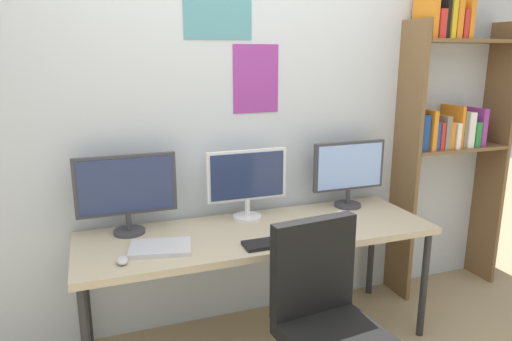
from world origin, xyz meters
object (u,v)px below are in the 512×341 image
Objects in this scene: bookshelf at (449,120)px; mouse_right_side at (122,260)px; laptop_closed at (160,248)px; coffee_mug at (342,220)px; mouse_left_side at (326,235)px; monitor_center at (247,180)px; keyboard_main at (274,243)px; desk at (259,238)px; monitor_left at (126,189)px; monitor_right at (349,170)px.

bookshelf reaches higher than mouse_right_side.
mouse_right_side is at bearing -169.71° from bookshelf.
coffee_mug reaches higher than laptop_closed.
coffee_mug is at bearing 35.05° from mouse_left_side.
monitor_center is 0.60m from mouse_left_side.
keyboard_main is at bearing 176.83° from mouse_left_side.
desk is at bearing 13.68° from mouse_right_side.
laptop_closed is at bearing 178.19° from coffee_mug.
coffee_mug is (1.21, -0.34, -0.22)m from monitor_left.
bookshelf is 1.22m from coffee_mug.
mouse_right_side is at bearing -141.12° from laptop_closed.
desk is 0.98× the size of bookshelf.
laptop_closed is (0.13, -0.30, -0.25)m from monitor_left.
bookshelf is 2.28m from monitor_left.
desk is at bearing -171.49° from bookshelf.
monitor_left reaches higher than laptop_closed.
mouse_left_side is at bearing -158.72° from bookshelf.
laptop_closed is at bearing 26.84° from mouse_right_side.
bookshelf is 6.37× the size of keyboard_main.
monitor_left is 1.76× the size of laptop_closed.
monitor_right is at bearing 25.02° from laptop_closed.
mouse_left_side is 0.92m from laptop_closed.
laptop_closed is (-0.59, -0.30, -0.24)m from monitor_center.
mouse_right_side is 0.30× the size of laptop_closed.
coffee_mug is at bearing -14.36° from desk.
monitor_right reaches higher than mouse_left_side.
desk is at bearing -163.62° from monitor_right.
desk is 0.82m from mouse_right_side.
bookshelf is 22.19× the size of mouse_right_side.
bookshelf is 3.77× the size of monitor_left.
monitor_center is at bearing 90.00° from keyboard_main.
mouse_left_side is 0.91× the size of coffee_mug.
laptop_closed is 3.02× the size of coffee_mug.
mouse_left_side is at bearing -55.85° from monitor_center.
mouse_right_side reaches higher than laptop_closed.
monitor_left is 1.09× the size of monitor_right.
bookshelf is 1.42m from mouse_left_side.
bookshelf is 4.17× the size of monitor_center.
mouse_left_side is (0.31, -0.02, 0.01)m from keyboard_main.
monitor_right reaches higher than mouse_right_side.
desk is at bearing 141.58° from mouse_left_side.
monitor_right is 1.59m from mouse_right_side.
monitor_left is 0.48m from mouse_right_side.
coffee_mug is (-0.24, -0.34, -0.21)m from monitor_right.
monitor_left is at bearing 163.62° from desk.
bookshelf is 0.87m from monitor_right.
mouse_left_side is at bearing -131.78° from monitor_right.
desk is at bearing 20.74° from laptop_closed.
mouse_right_side reaches higher than desk.
monitor_left reaches higher than monitor_right.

